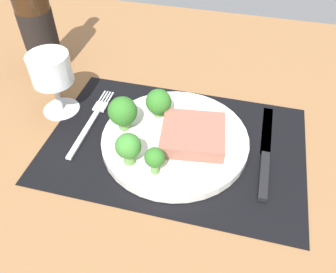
{
  "coord_description": "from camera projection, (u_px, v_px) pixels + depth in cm",
  "views": [
    {
      "loc": [
        9.4,
        -41.8,
        44.61
      ],
      "look_at": [
        -1.21,
        -0.31,
        1.9
      ],
      "focal_mm": 36.71,
      "sensor_mm": 36.0,
      "label": 1
    }
  ],
  "objects": [
    {
      "name": "wine_bottle",
      "position": [
        36.0,
        20.0,
        0.7
      ],
      "size": [
        7.22,
        7.22,
        31.87
      ],
      "color": "#331E0F",
      "rests_on": "ground_plane"
    },
    {
      "name": "broccoli_back_left",
      "position": [
        155.0,
        159.0,
        0.53
      ],
      "size": [
        3.23,
        3.23,
        4.97
      ],
      "color": "#5B8942",
      "rests_on": "plate"
    },
    {
      "name": "placemat",
      "position": [
        175.0,
        143.0,
        0.62
      ],
      "size": [
        45.59,
        30.64,
        0.3
      ],
      "primitive_type": "cube",
      "color": "black",
      "rests_on": "ground_plane"
    },
    {
      "name": "steak",
      "position": [
        193.0,
        133.0,
        0.59
      ],
      "size": [
        12.02,
        11.5,
        2.49
      ],
      "primitive_type": "cube",
      "rotation": [
        0.0,
        0.0,
        0.13
      ],
      "color": "#8C5647",
      "rests_on": "plate"
    },
    {
      "name": "broccoli_front_edge",
      "position": [
        123.0,
        112.0,
        0.6
      ],
      "size": [
        5.17,
        5.17,
        6.46
      ],
      "color": "#5B8942",
      "rests_on": "plate"
    },
    {
      "name": "knife",
      "position": [
        265.0,
        156.0,
        0.59
      ],
      "size": [
        1.8,
        23.0,
        0.8
      ],
      "rotation": [
        0.0,
        0.0,
        0.03
      ],
      "color": "black",
      "rests_on": "placemat"
    },
    {
      "name": "plate",
      "position": [
        175.0,
        140.0,
        0.61
      ],
      "size": [
        25.97,
        25.97,
        1.6
      ],
      "primitive_type": "cylinder",
      "color": "silver",
      "rests_on": "placemat"
    },
    {
      "name": "broccoli_near_fork",
      "position": [
        159.0,
        102.0,
        0.62
      ],
      "size": [
        4.72,
        4.72,
        5.61
      ],
      "color": "#6B994C",
      "rests_on": "plate"
    },
    {
      "name": "fork",
      "position": [
        92.0,
        121.0,
        0.65
      ],
      "size": [
        2.4,
        19.2,
        0.5
      ],
      "rotation": [
        0.0,
        0.0,
        0.02
      ],
      "color": "silver",
      "rests_on": "placemat"
    },
    {
      "name": "broccoli_near_steak",
      "position": [
        128.0,
        147.0,
        0.54
      ],
      "size": [
        4.18,
        4.18,
        5.79
      ],
      "color": "#5B8942",
      "rests_on": "plate"
    },
    {
      "name": "ground_plane",
      "position": [
        175.0,
        150.0,
        0.63
      ],
      "size": [
        140.0,
        110.0,
        3.0
      ],
      "primitive_type": "cube",
      "color": "brown"
    },
    {
      "name": "wine_glass",
      "position": [
        51.0,
        73.0,
        0.62
      ],
      "size": [
        7.6,
        7.6,
        12.39
      ],
      "color": "silver",
      "rests_on": "ground_plane"
    }
  ]
}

